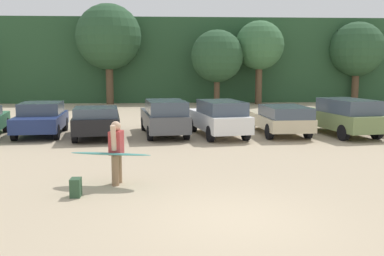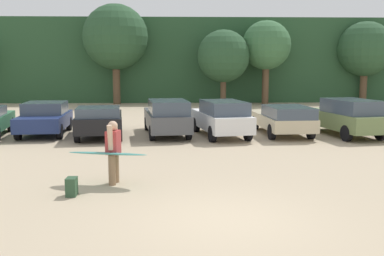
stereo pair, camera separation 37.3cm
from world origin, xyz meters
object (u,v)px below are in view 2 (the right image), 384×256
(parked_car_champagne, at_px, (283,119))
(parked_car_olive_green, at_px, (346,116))
(parked_car_navy, at_px, (45,118))
(surfboard_teal, at_px, (107,154))
(parked_car_dark_gray, at_px, (167,117))
(parked_car_black, at_px, (99,120))
(person_adult, at_px, (113,148))
(parked_car_white, at_px, (222,117))
(backpack_dropped, at_px, (72,187))

(parked_car_champagne, distance_m, parked_car_olive_green, 2.79)
(parked_car_navy, distance_m, surfboard_teal, 9.82)
(parked_car_navy, height_order, parked_car_dark_gray, parked_car_dark_gray)
(parked_car_olive_green, height_order, surfboard_teal, parked_car_olive_green)
(parked_car_black, bearing_deg, parked_car_dark_gray, -87.76)
(parked_car_navy, height_order, parked_car_champagne, parked_car_navy)
(person_adult, xyz_separation_m, surfboard_teal, (-0.15, -0.08, -0.12))
(parked_car_white, distance_m, parked_car_olive_green, 5.62)
(parked_car_olive_green, relative_size, surfboard_teal, 2.18)
(parked_car_black, height_order, parked_car_white, parked_car_white)
(parked_car_dark_gray, bearing_deg, parked_car_olive_green, -100.54)
(person_adult, bearing_deg, parked_car_champagne, -117.59)
(parked_car_navy, height_order, surfboard_teal, parked_car_navy)
(parked_car_white, xyz_separation_m, backpack_dropped, (-4.52, -9.05, -0.64))
(parked_car_champagne, bearing_deg, parked_car_dark_gray, 86.25)
(parked_car_navy, relative_size, parked_car_dark_gray, 0.87)
(parked_car_dark_gray, distance_m, person_adult, 8.45)
(parked_car_dark_gray, height_order, person_adult, person_adult)
(parked_car_navy, relative_size, person_adult, 2.55)
(backpack_dropped, bearing_deg, parked_car_white, 63.46)
(parked_car_white, bearing_deg, parked_car_navy, 73.46)
(backpack_dropped, bearing_deg, person_adult, 52.14)
(parked_car_black, relative_size, parked_car_dark_gray, 0.88)
(parked_car_dark_gray, xyz_separation_m, surfboard_teal, (-1.37, -8.44, -0.02))
(parked_car_champagne, bearing_deg, person_adult, 138.69)
(parked_car_olive_green, height_order, backpack_dropped, parked_car_olive_green)
(parked_car_navy, distance_m, parked_car_white, 8.06)
(parked_car_navy, relative_size, parked_car_white, 0.91)
(parked_car_navy, distance_m, person_adult, 9.81)
(person_adult, relative_size, backpack_dropped, 3.75)
(parked_car_white, relative_size, person_adult, 2.79)
(parked_car_dark_gray, height_order, parked_car_white, parked_car_dark_gray)
(parked_car_dark_gray, height_order, backpack_dropped, parked_car_dark_gray)
(parked_car_white, bearing_deg, parked_car_champagne, -93.01)
(surfboard_teal, bearing_deg, parked_car_champagne, -116.02)
(parked_car_navy, bearing_deg, person_adult, -158.76)
(parked_car_olive_green, bearing_deg, parked_car_white, 79.26)
(parked_car_dark_gray, distance_m, parked_car_olive_green, 8.06)
(surfboard_teal, bearing_deg, parked_car_black, -66.38)
(backpack_dropped, bearing_deg, parked_car_dark_gray, 77.57)
(parked_car_white, relative_size, parked_car_olive_green, 0.96)
(parked_car_black, relative_size, parked_car_white, 0.92)
(surfboard_teal, xyz_separation_m, backpack_dropped, (-0.72, -1.03, -0.61))
(parked_car_white, bearing_deg, parked_car_olive_green, -100.41)
(parked_car_black, xyz_separation_m, parked_car_champagne, (8.23, 0.44, -0.01))
(parked_car_white, bearing_deg, backpack_dropped, 143.00)
(parked_car_champagne, height_order, surfboard_teal, parked_car_champagne)
(parked_car_black, distance_m, parked_car_olive_green, 11.00)
(person_adult, bearing_deg, parked_car_navy, -53.19)
(parked_car_navy, height_order, parked_car_olive_green, parked_car_olive_green)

